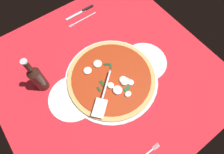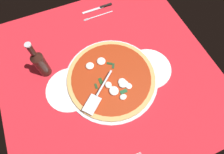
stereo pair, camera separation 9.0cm
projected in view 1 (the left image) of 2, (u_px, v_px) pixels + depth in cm
name	position (u px, v px, depth cm)	size (l,w,h in cm)	color
ground_plane	(106.00, 73.00, 93.63)	(105.02, 105.02, 0.80)	red
checker_pattern	(106.00, 73.00, 93.23)	(105.02, 105.02, 0.10)	white
pizza_pan	(112.00, 78.00, 91.32)	(45.54, 45.54, 0.97)	silver
dinner_plate_left	(144.00, 62.00, 95.49)	(22.69, 22.69, 1.00)	white
dinner_plate_right	(73.00, 98.00, 86.84)	(22.79, 22.79, 1.00)	white
pizza	(112.00, 77.00, 90.15)	(42.74, 42.74, 2.81)	tan
pizza_server	(103.00, 96.00, 83.53)	(19.65, 17.19, 1.00)	silver
place_setting_near	(82.00, 16.00, 109.36)	(19.91, 12.43, 1.40)	white
beer_bottle	(37.00, 78.00, 81.74)	(5.66, 5.66, 23.34)	#311813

